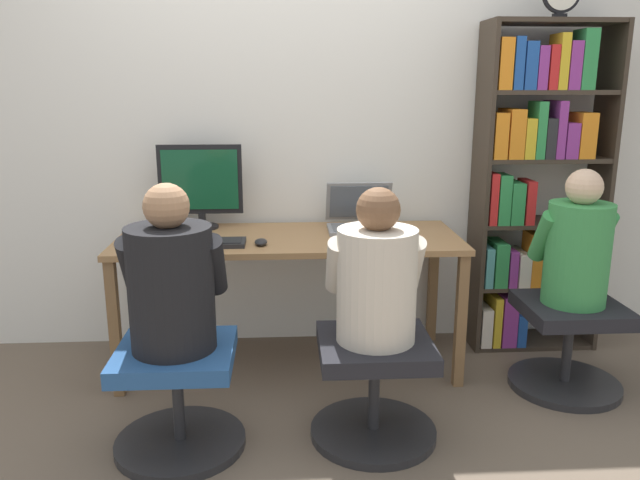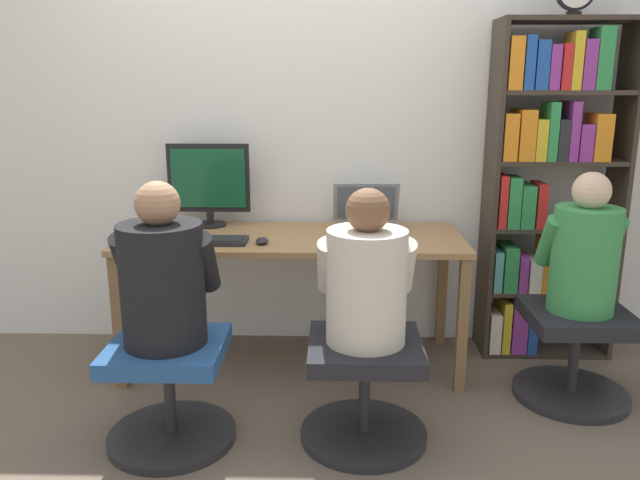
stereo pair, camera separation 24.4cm
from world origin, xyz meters
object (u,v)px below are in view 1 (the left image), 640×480
keyboard (199,243)px  person_at_laptop (377,277)px  person_at_monitor (171,280)px  bookshelf (531,187)px  office_chair_right (374,383)px  office_chair_side (568,341)px  person_near_shelf (578,247)px  laptop (361,220)px  office_chair_left (178,393)px  desktop_monitor (201,185)px

keyboard → person_at_laptop: 0.98m
person_at_monitor → bookshelf: 2.06m
office_chair_right → office_chair_side: bearing=20.6°
person_at_monitor → person_near_shelf: size_ratio=1.03×
laptop → office_chair_left: laptop is taller
desktop_monitor → office_chair_right: 1.44m
bookshelf → person_near_shelf: bearing=-86.5°
desktop_monitor → bookshelf: (1.81, -0.03, -0.02)m
person_at_laptop → office_chair_left: bearing=-177.3°
office_chair_left → person_at_monitor: size_ratio=0.81×
laptop → person_at_laptop: bearing=-92.8°
keyboard → office_chair_right: size_ratio=0.83×
office_chair_left → bookshelf: size_ratio=0.30×
office_chair_right → person_at_laptop: size_ratio=0.85×
keyboard → office_chair_left: 0.78m
office_chair_right → desktop_monitor: bearing=130.7°
office_chair_left → office_chair_side: 1.89m
person_at_laptop → person_near_shelf: 1.09m
laptop → office_chair_right: size_ratio=0.66×
office_chair_right → bookshelf: 1.52m
person_near_shelf → office_chair_right: bearing=-159.1°
office_chair_side → person_near_shelf: size_ratio=0.83×
person_at_monitor → person_near_shelf: (1.85, 0.42, -0.00)m
office_chair_right → person_near_shelf: person_near_shelf is taller
keyboard → person_at_laptop: bearing=-35.7°
keyboard → office_chair_side: bearing=-6.0°
desktop_monitor → bookshelf: 1.81m
keyboard → office_chair_right: 1.09m
laptop → office_chair_left: (-0.87, -0.92, -0.52)m
laptop → office_chair_side: laptop is taller
laptop → office_chair_side: 1.22m
office_chair_right → keyboard: bearing=144.0°
office_chair_left → keyboard: bearing=87.1°
keyboard → person_near_shelf: size_ratio=0.69×
laptop → office_chair_right: bearing=-92.8°
bookshelf → office_chair_side: 0.87m
desktop_monitor → bookshelf: bookshelf is taller
laptop → office_chair_side: size_ratio=0.66×
office_chair_left → bookshelf: bookshelf is taller
person_near_shelf → keyboard: bearing=174.2°
office_chair_right → person_near_shelf: 1.20m
person_at_monitor → person_at_laptop: size_ratio=1.05×
office_chair_side → person_at_monitor: bearing=-167.3°
office_chair_left → office_chair_side: (1.85, 0.42, 0.00)m
keyboard → person_at_monitor: 0.61m
laptop → keyboard: (-0.84, -0.31, -0.04)m
desktop_monitor → person_at_monitor: size_ratio=0.68×
laptop → person_at_laptop: size_ratio=0.56×
laptop → person_at_laptop: person_at_laptop is taller
office_chair_left → person_at_laptop: size_ratio=0.85×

